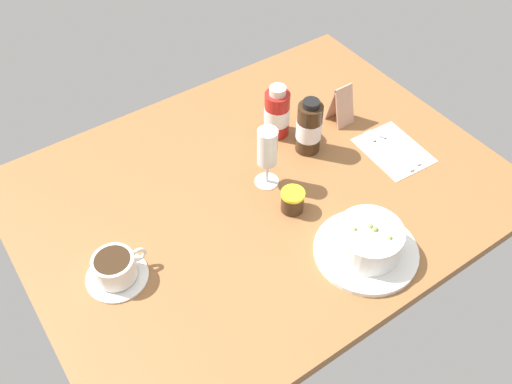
{
  "coord_description": "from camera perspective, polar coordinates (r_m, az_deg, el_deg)",
  "views": [
    {
      "loc": [
        -51.4,
        -72.61,
        95.94
      ],
      "look_at": [
        -4.98,
        -5.32,
        6.3
      ],
      "focal_mm": 39.16,
      "sensor_mm": 36.0,
      "label": 1
    }
  ],
  "objects": [
    {
      "name": "wine_glass",
      "position": [
        1.25,
        1.16,
        4.3
      ],
      "size": [
        5.76,
        5.76,
        15.82
      ],
      "color": "white",
      "rests_on": "ground_plane"
    },
    {
      "name": "cutlery_setting",
      "position": [
        1.44,
        13.78,
        4.31
      ],
      "size": [
        14.53,
        18.25,
        0.9
      ],
      "color": "white",
      "rests_on": "ground_plane"
    },
    {
      "name": "coffee_cup",
      "position": [
        1.16,
        -14.17,
        -7.6
      ],
      "size": [
        13.47,
        12.78,
        6.07
      ],
      "color": "white",
      "rests_on": "ground_plane"
    },
    {
      "name": "jam_jar",
      "position": [
        1.25,
        3.75,
        -0.89
      ],
      "size": [
        5.41,
        5.41,
        5.43
      ],
      "color": "#382414",
      "rests_on": "ground_plane"
    },
    {
      "name": "porridge_bowl",
      "position": [
        1.18,
        11.36,
        -5.07
      ],
      "size": [
        22.1,
        22.1,
        8.36
      ],
      "color": "white",
      "rests_on": "ground_plane"
    },
    {
      "name": "sauce_bottle_red",
      "position": [
        1.41,
        2.15,
        8.06
      ],
      "size": [
        6.45,
        6.45,
        14.28
      ],
      "color": "#B21E19",
      "rests_on": "ground_plane"
    },
    {
      "name": "menu_card",
      "position": [
        1.46,
        8.7,
        8.87
      ],
      "size": [
        5.39,
        5.75,
        11.03
      ],
      "color": "tan",
      "rests_on": "ground_plane"
    },
    {
      "name": "sauce_bottle_brown",
      "position": [
        1.36,
        5.44,
        6.57
      ],
      "size": [
        6.23,
        6.23,
        14.9
      ],
      "color": "#382314",
      "rests_on": "ground_plane"
    },
    {
      "name": "ground_plane",
      "position": [
        1.32,
        0.47,
        0.03
      ],
      "size": [
        110.0,
        84.0,
        3.0
      ],
      "primitive_type": "cube",
      "color": "brown"
    }
  ]
}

